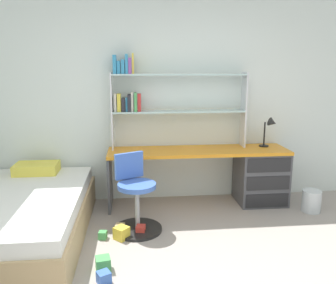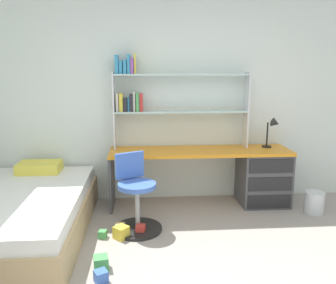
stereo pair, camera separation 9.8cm
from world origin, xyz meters
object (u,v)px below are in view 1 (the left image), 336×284
at_px(swivel_chair, 136,201).
at_px(toy_block_green_1, 103,264).
at_px(desk_lamp, 271,127).
at_px(waste_bin, 311,201).
at_px(desk, 244,172).
at_px(toy_block_red_2, 141,230).
at_px(bookshelf_hutch, 158,94).
at_px(toy_block_green_5, 103,235).
at_px(toy_block_blue_3, 104,278).
at_px(bed_platform, 19,217).
at_px(toy_block_natural_4, 120,228).
at_px(toy_block_yellow_0, 122,233).

xyz_separation_m(swivel_chair, toy_block_green_1, (-0.29, -0.75, -0.27)).
xyz_separation_m(desk_lamp, waste_bin, (0.40, -0.42, -0.84)).
bearing_deg(desk, toy_block_red_2, -150.85).
height_order(desk, desk_lamp, desk_lamp).
relative_size(bookshelf_hutch, toy_block_green_1, 13.87).
xyz_separation_m(desk, toy_block_green_5, (-1.72, -0.81, -0.36)).
height_order(swivel_chair, toy_block_red_2, swivel_chair).
relative_size(toy_block_green_1, toy_block_red_2, 1.31).
relative_size(waste_bin, toy_block_green_1, 2.19).
bearing_deg(desk_lamp, toy_block_green_5, -157.03).
height_order(desk, toy_block_blue_3, desk).
xyz_separation_m(bed_platform, toy_block_red_2, (1.22, -0.02, -0.19)).
distance_m(toy_block_natural_4, toy_block_green_5, 0.21).
xyz_separation_m(bed_platform, toy_block_green_5, (0.83, -0.09, -0.19)).
relative_size(toy_block_natural_4, toy_block_green_5, 1.18).
distance_m(toy_block_yellow_0, toy_block_blue_3, 0.74).
distance_m(bookshelf_hutch, toy_block_green_1, 2.11).
xyz_separation_m(bed_platform, toy_block_natural_4, (1.00, 0.04, -0.19)).
bearing_deg(bed_platform, toy_block_blue_3, -42.93).
bearing_deg(desk_lamp, toy_block_green_1, -144.22).
relative_size(swivel_chair, toy_block_green_5, 10.54).
bearing_deg(toy_block_natural_4, desk_lamp, 21.64).
relative_size(waste_bin, toy_block_yellow_0, 2.08).
height_order(toy_block_red_2, toy_block_natural_4, same).
distance_m(bed_platform, toy_block_yellow_0, 1.04).
height_order(toy_block_yellow_0, toy_block_natural_4, toy_block_yellow_0).
bearing_deg(bed_platform, toy_block_natural_4, 2.03).
bearing_deg(toy_block_green_1, toy_block_green_5, 95.21).
xyz_separation_m(toy_block_green_1, toy_block_green_5, (-0.05, 0.57, -0.02)).
bearing_deg(waste_bin, toy_block_green_5, -169.58).
distance_m(desk, toy_block_red_2, 1.57).
relative_size(bookshelf_hutch, waste_bin, 6.33).
relative_size(bed_platform, waste_bin, 7.65).
distance_m(toy_block_yellow_0, toy_block_green_1, 0.57).
xyz_separation_m(toy_block_blue_3, toy_block_green_5, (-0.07, 0.75, -0.01)).
relative_size(desk, toy_block_blue_3, 22.62).
bearing_deg(desk_lamp, bookshelf_hutch, 176.23).
height_order(bed_platform, toy_block_natural_4, bed_platform).
distance_m(toy_block_green_1, toy_block_natural_4, 0.71).
distance_m(toy_block_blue_3, toy_block_green_5, 0.76).
bearing_deg(bed_platform, swivel_chair, 4.32).
distance_m(desk_lamp, bed_platform, 3.08).
xyz_separation_m(bed_platform, toy_block_green_1, (0.88, -0.66, -0.17)).
relative_size(bed_platform, toy_block_red_2, 21.93).
xyz_separation_m(bed_platform, toy_block_blue_3, (0.91, -0.84, -0.18)).
xyz_separation_m(desk_lamp, bed_platform, (-2.89, -0.78, -0.73)).
height_order(bed_platform, toy_block_green_1, bed_platform).
bearing_deg(swivel_chair, toy_block_green_5, -152.76).
xyz_separation_m(bookshelf_hutch, toy_block_red_2, (-0.26, -0.90, -1.34)).
relative_size(bed_platform, toy_block_green_1, 16.75).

